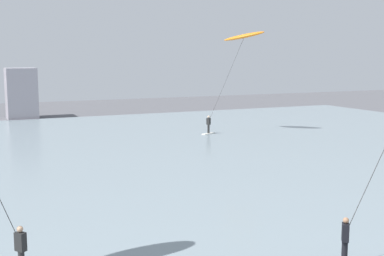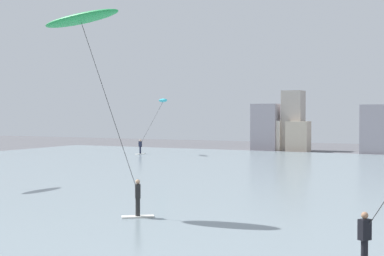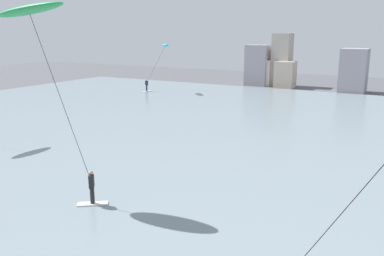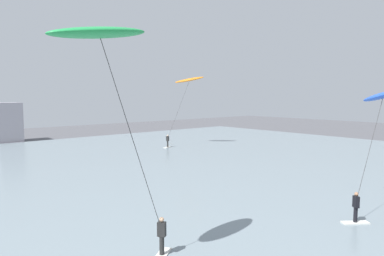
# 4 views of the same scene
# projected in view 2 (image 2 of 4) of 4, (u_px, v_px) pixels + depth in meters

# --- Properties ---
(water_bay) EXTENTS (84.00, 52.00, 0.10)m
(water_bay) POSITION_uv_depth(u_px,v_px,m) (326.00, 181.00, 35.08)
(water_bay) COLOR gray
(water_bay) RESTS_ON ground
(far_shore_buildings) EXTENTS (16.96, 5.13, 7.66)m
(far_shore_buildings) POSITION_uv_depth(u_px,v_px,m) (307.00, 129.00, 64.50)
(far_shore_buildings) COLOR gray
(far_shore_buildings) RESTS_ON ground
(kitesurfer_cyan) EXTENTS (4.08, 2.71, 6.35)m
(kitesurfer_cyan) POSITION_uv_depth(u_px,v_px,m) (160.00, 107.00, 58.15)
(kitesurfer_cyan) COLOR silver
(kitesurfer_cyan) RESTS_ON water_bay
(kitesurfer_green) EXTENTS (5.35, 1.71, 9.17)m
(kitesurfer_green) POSITION_uv_depth(u_px,v_px,m) (85.00, 31.00, 22.95)
(kitesurfer_green) COLOR silver
(kitesurfer_green) RESTS_ON water_bay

